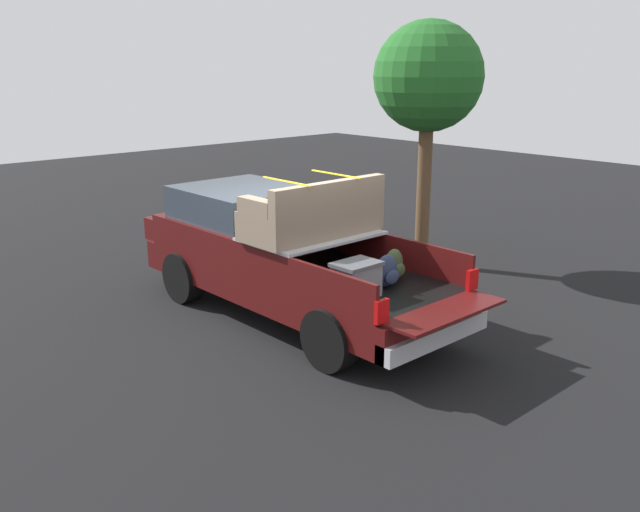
{
  "coord_description": "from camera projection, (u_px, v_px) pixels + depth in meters",
  "views": [
    {
      "loc": [
        -7.6,
        6.39,
        3.81
      ],
      "look_at": [
        -0.6,
        0.0,
        1.1
      ],
      "focal_mm": 38.33,
      "sensor_mm": 36.0,
      "label": 1
    }
  ],
  "objects": [
    {
      "name": "tree_background",
      "position": [
        428.0,
        79.0,
        12.35
      ],
      "size": [
        2.0,
        2.0,
        4.55
      ],
      "color": "brown",
      "rests_on": "ground_plane"
    },
    {
      "name": "trash_can",
      "position": [
        315.0,
        222.0,
        14.63
      ],
      "size": [
        0.6,
        0.6,
        0.98
      ],
      "color": "#2D2D33",
      "rests_on": "ground_plane"
    },
    {
      "name": "pickup_truck",
      "position": [
        278.0,
        252.0,
        10.57
      ],
      "size": [
        6.05,
        2.07,
        2.23
      ],
      "color": "#470F0F",
      "rests_on": "ground_plane"
    },
    {
      "name": "ground_plane",
      "position": [
        294.0,
        316.0,
        10.58
      ],
      "size": [
        40.0,
        40.0,
        0.0
      ],
      "primitive_type": "plane",
      "color": "black"
    }
  ]
}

